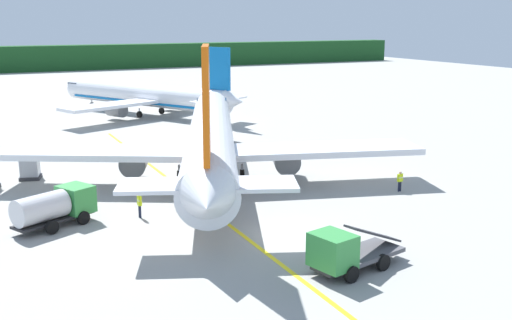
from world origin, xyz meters
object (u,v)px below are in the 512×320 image
airliner_mid_apron (146,96)px  service_truck_fuel (55,206)px  cargo_container_near (30,168)px  crew_loader_right (140,203)px  crew_loader_left (400,180)px  crew_marshaller (227,206)px  airliner_foreground (210,141)px  service_truck_baggage (345,252)px

airliner_mid_apron → service_truck_fuel: airliner_mid_apron is taller
cargo_container_near → crew_loader_right: (5.70, -14.30, 0.05)m
airliner_mid_apron → crew_loader_right: 46.77m
service_truck_fuel → crew_loader_left: bearing=-6.3°
airliner_mid_apron → service_truck_fuel: bearing=-112.5°
crew_marshaller → crew_loader_left: (15.00, 0.57, 0.02)m
airliner_foreground → service_truck_fuel: (-13.52, -6.80, -2.00)m
airliner_foreground → crew_marshaller: size_ratio=24.92×
airliner_mid_apron → cargo_container_near: size_ratio=14.94×
service_truck_fuel → crew_loader_right: 5.49m
airliner_mid_apron → airliner_foreground: bearing=-97.3°
airliner_foreground → crew_marshaller: (-2.79, -10.20, -2.45)m
airliner_mid_apron → service_truck_baggage: bearing=-95.3°
cargo_container_near → crew_loader_right: 15.39m
airliner_foreground → airliner_mid_apron: (4.82, 37.54, -0.58)m
service_truck_fuel → crew_loader_right: bearing=-6.1°
service_truck_fuel → service_truck_baggage: 19.44m
airliner_mid_apron → service_truck_baggage: airliner_mid_apron is taller
airliner_mid_apron → service_truck_fuel: (-18.34, -44.34, -1.41)m
service_truck_fuel → service_truck_baggage: size_ratio=0.90×
service_truck_baggage → crew_loader_left: size_ratio=3.85×
service_truck_baggage → crew_loader_right: size_ratio=3.54×
cargo_container_near → crew_marshaller: cargo_container_near is taller
service_truck_baggage → crew_loader_right: 15.82m
airliner_mid_apron → cargo_container_near: airliner_mid_apron is taller
airliner_foreground → crew_loader_right: airliner_foreground is taller
airliner_foreground → airliner_mid_apron: 37.85m
airliner_mid_apron → crew_loader_right: bearing=-106.0°
cargo_container_near → crew_marshaller: bearing=-57.3°
airliner_foreground → service_truck_baggage: (-0.62, -21.34, -2.20)m
airliner_foreground → crew_marshaller: bearing=-105.3°
crew_marshaller → crew_loader_right: 5.99m
crew_marshaller → crew_loader_left: bearing=2.2°
service_truck_fuel → crew_loader_right: service_truck_fuel is taller
crew_loader_left → service_truck_baggage: bearing=-137.6°
crew_marshaller → service_truck_baggage: bearing=-79.0°
crew_loader_left → crew_loader_right: crew_loader_right is taller
cargo_container_near → crew_marshaller: size_ratio=1.32×
service_truck_fuel → service_truck_baggage: bearing=-48.4°
service_truck_fuel → cargo_container_near: size_ratio=2.68×
service_truck_fuel → service_truck_baggage: (12.89, -14.54, -0.20)m
airliner_foreground → service_truck_baggage: bearing=-91.7°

